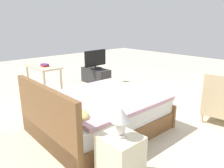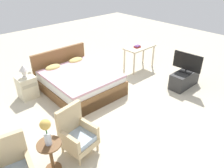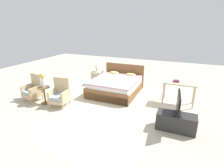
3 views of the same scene
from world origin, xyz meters
name	(u,v)px [view 3 (image 3 of 3)]	position (x,y,z in m)	size (l,w,h in m)	color
ground_plane	(111,103)	(0.00, 0.00, 0.00)	(16.00, 16.00, 0.00)	beige
bed	(116,85)	(-0.18, 0.99, 0.30)	(1.72, 2.04, 0.96)	brown
armchair_by_window_left	(33,90)	(-2.62, -0.80, 0.37)	(0.63, 0.63, 0.92)	#CCB284
armchair_by_window_right	(60,95)	(-1.47, -0.80, 0.37)	(0.61, 0.61, 0.92)	#CCB284
side_table	(44,93)	(-2.05, -0.88, 0.37)	(0.40, 0.40, 0.59)	brown
flower_vase	(42,79)	(-2.05, -0.88, 0.88)	(0.17, 0.17, 0.48)	silver
nightstand	(97,78)	(-1.36, 1.62, 0.30)	(0.44, 0.41, 0.59)	beige
table_lamp	(97,66)	(-1.36, 1.62, 0.80)	(0.22, 0.22, 0.33)	silver
tv_stand	(176,122)	(2.16, -0.82, 0.22)	(0.96, 0.40, 0.45)	#2D2D2D
tv_flatscreen	(179,104)	(2.16, -0.82, 0.73)	(0.22, 0.80, 0.55)	black
vanity_desk	(179,86)	(2.11, 0.84, 0.65)	(1.04, 0.52, 0.76)	beige
book_stack	(176,81)	(1.99, 0.85, 0.79)	(0.20, 0.16, 0.06)	#AD2823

